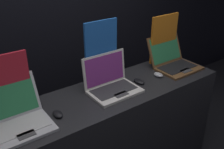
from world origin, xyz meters
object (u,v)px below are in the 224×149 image
laptop_front (17,117)px  promo_stand_front (6,87)px  mouse_back (158,75)px  promo_stand_back (164,40)px  mouse_front (58,114)px  promo_stand_middle (101,55)px  laptop_middle (111,83)px  mouse_middle (139,81)px  laptop_back (173,61)px

laptop_front → promo_stand_front: promo_stand_front is taller
mouse_back → promo_stand_back: bearing=39.1°
promo_stand_front → laptop_front: bearing=-90.0°
mouse_front → mouse_back: (0.98, 0.02, 0.00)m
promo_stand_middle → mouse_back: 0.57m
laptop_front → promo_stand_middle: 0.79m
promo_stand_back → laptop_middle: bearing=-168.1°
mouse_middle → promo_stand_middle: 0.40m
mouse_front → laptop_back: 1.24m
promo_stand_back → mouse_front: bearing=-169.4°
laptop_front → promo_stand_front: 0.21m
laptop_back → laptop_middle: bearing=-179.1°
promo_stand_front → laptop_middle: bearing=-10.4°
laptop_front → promo_stand_middle: size_ratio=0.72×
laptop_front → mouse_back: size_ratio=4.30×
mouse_front → mouse_back: mouse_back is taller
mouse_back → mouse_front: bearing=-178.6°
laptop_middle → laptop_back: laptop_middle is taller
laptop_back → promo_stand_back: (0.00, 0.15, 0.16)m
mouse_front → promo_stand_front: (-0.25, 0.21, 0.19)m
promo_stand_middle → mouse_back: promo_stand_middle is taller
mouse_front → promo_stand_front: promo_stand_front is taller
promo_stand_front → promo_stand_back: bearing=0.7°
laptop_front → laptop_middle: 0.75m
promo_stand_back → laptop_back: bearing=-90.0°
mouse_back → promo_stand_back: (0.25, 0.21, 0.21)m
mouse_front → promo_stand_back: bearing=10.6°
laptop_front → mouse_middle: size_ratio=3.51×
mouse_middle → promo_stand_middle: promo_stand_middle is taller
mouse_back → promo_stand_back: size_ratio=0.19×
laptop_front → mouse_middle: (1.02, -0.03, -0.05)m
promo_stand_front → laptop_middle: promo_stand_front is taller
mouse_middle → promo_stand_middle: (-0.27, 0.18, 0.24)m
mouse_front → promo_stand_middle: bearing=22.7°
promo_stand_middle → laptop_front: bearing=-168.8°
promo_stand_front → laptop_back: 1.50m
mouse_front → promo_stand_middle: promo_stand_middle is taller
mouse_middle → promo_stand_middle: bearing=146.6°
mouse_back → promo_stand_back: promo_stand_back is taller
laptop_middle → promo_stand_middle: size_ratio=0.73×
laptop_back → promo_stand_back: size_ratio=0.84×
mouse_front → mouse_middle: 0.76m
mouse_middle → promo_stand_back: (0.47, 0.20, 0.21)m
laptop_front → promo_stand_back: 1.51m
laptop_back → mouse_back: laptop_back is taller
promo_stand_front → promo_stand_back: 1.49m
laptop_middle → laptop_back: (0.74, 0.01, -0.00)m
promo_stand_middle → promo_stand_front: bearing=179.6°
laptop_back → mouse_back: bearing=-166.4°
laptop_front → laptop_back: 1.49m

